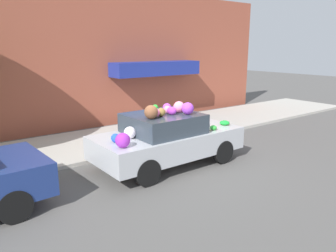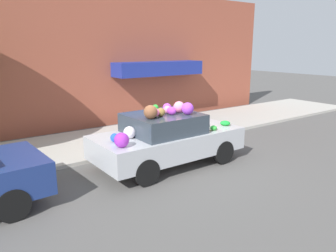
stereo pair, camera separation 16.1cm
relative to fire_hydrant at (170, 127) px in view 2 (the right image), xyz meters
The scene contains 5 objects.
ground_plane 2.19m from the fire_hydrant, 129.83° to the right, with size 60.00×60.00×0.00m, color #565451.
sidewalk_curb 1.78m from the fire_hydrant, 142.61° to the left, with size 24.00×3.20×0.10m.
building_facade 4.06m from the fire_hydrant, 110.10° to the left, with size 18.00×1.20×5.17m.
fire_hydrant is the anchor object (origin of this frame).
art_car 2.33m from the fire_hydrant, 128.03° to the right, with size 3.92×1.86×1.71m.
Camera 2 is at (-4.81, -6.83, 3.04)m, focal length 35.00 mm.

